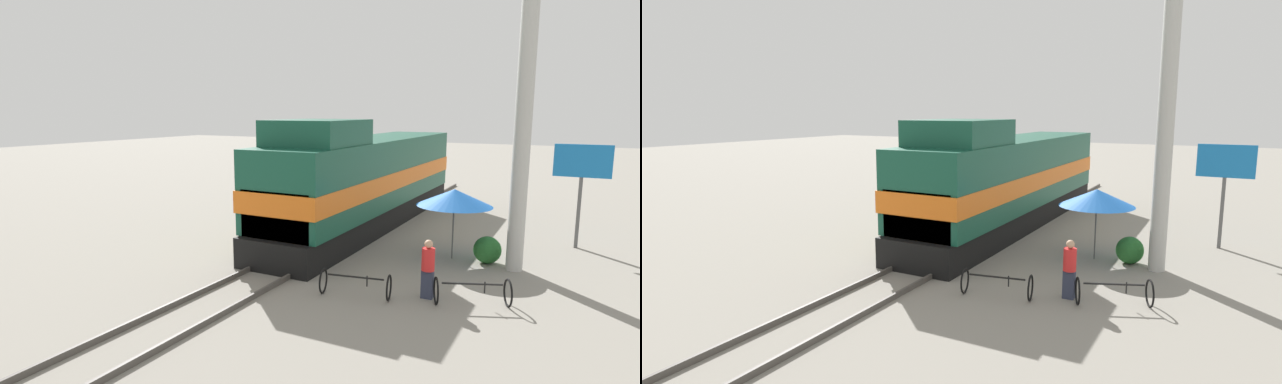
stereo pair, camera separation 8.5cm
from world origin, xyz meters
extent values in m
plane|color=gray|center=(0.00, 0.00, 0.00)|extent=(120.00, 120.00, 0.00)
cube|color=#4C4742|center=(-0.72, 0.00, 0.07)|extent=(0.08, 33.10, 0.15)
cube|color=#4C4742|center=(0.72, 0.00, 0.07)|extent=(0.08, 33.10, 0.15)
cube|color=black|center=(0.00, 3.61, 0.49)|extent=(2.63, 15.20, 0.98)
cube|color=#144C38|center=(0.00, 3.61, 2.33)|extent=(2.86, 14.60, 2.71)
cube|color=orange|center=(0.00, 3.61, 2.06)|extent=(2.90, 14.75, 0.70)
cube|color=orange|center=(0.00, -2.62, 1.72)|extent=(2.43, 2.13, 1.49)
cube|color=#144C38|center=(0.00, -0.95, 4.12)|extent=(2.69, 3.35, 0.87)
cylinder|color=#B2B2AD|center=(6.39, -0.01, 5.11)|extent=(0.49, 0.49, 10.23)
cylinder|color=#4C4C4C|center=(4.41, 0.29, 1.10)|extent=(0.05, 0.05, 2.20)
cone|color=#1959B2|center=(4.41, 0.29, 2.06)|extent=(2.45, 2.45, 0.55)
cube|color=#595959|center=(8.00, 3.74, 1.27)|extent=(0.12, 0.12, 2.54)
cube|color=#1972BF|center=(8.00, 3.74, 3.12)|extent=(1.85, 0.08, 1.15)
sphere|color=#236028|center=(5.52, 0.32, 0.44)|extent=(0.88, 0.88, 0.88)
cube|color=#2D3347|center=(4.70, -3.57, 0.38)|extent=(0.30, 0.20, 0.76)
cylinder|color=red|center=(4.70, -3.57, 1.05)|extent=(0.34, 0.34, 0.60)
sphere|color=tan|center=(4.70, -3.57, 1.46)|extent=(0.22, 0.22, 0.22)
torus|color=black|center=(6.64, -3.18, 0.36)|extent=(0.33, 0.68, 0.72)
torus|color=black|center=(5.01, -3.87, 0.36)|extent=(0.33, 0.68, 0.72)
cube|color=black|center=(5.83, -3.52, 0.57)|extent=(1.40, 0.63, 0.04)
cylinder|color=black|center=(6.11, -3.40, 0.48)|extent=(0.04, 0.04, 0.30)
torus|color=black|center=(3.88, -4.21, 0.35)|extent=(0.18, 0.69, 0.69)
torus|color=black|center=(2.13, -4.55, 0.35)|extent=(0.18, 0.69, 0.69)
cube|color=black|center=(3.00, -4.38, 0.55)|extent=(1.49, 0.32, 0.04)
cylinder|color=black|center=(3.31, -4.32, 0.47)|extent=(0.04, 0.04, 0.29)
camera|label=1|loc=(8.13, -15.87, 4.87)|focal=28.00mm
camera|label=2|loc=(8.21, -15.83, 4.87)|focal=28.00mm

